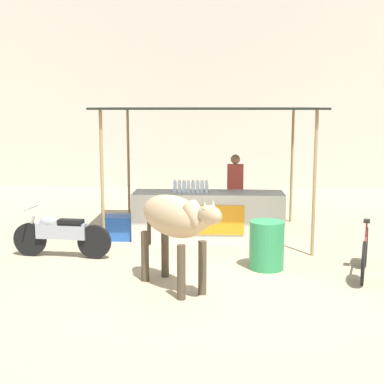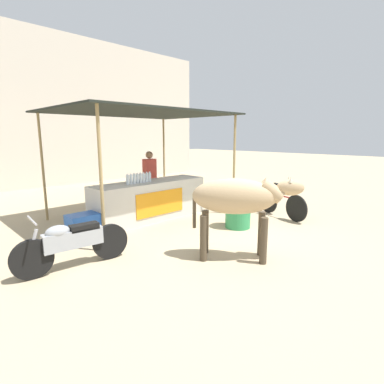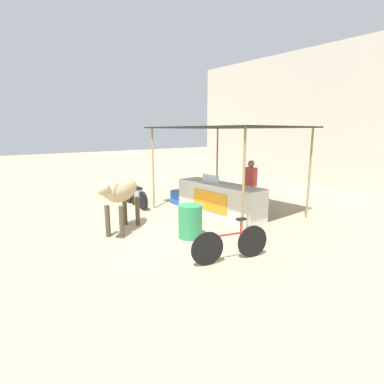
{
  "view_description": "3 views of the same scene",
  "coord_description": "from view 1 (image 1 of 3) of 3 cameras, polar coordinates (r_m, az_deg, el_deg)",
  "views": [
    {
      "loc": [
        0.16,
        -8.35,
        2.65
      ],
      "look_at": [
        -0.26,
        0.72,
        1.2
      ],
      "focal_mm": 50.0,
      "sensor_mm": 36.0,
      "label": 1
    },
    {
      "loc": [
        -4.39,
        -3.72,
        2.07
      ],
      "look_at": [
        0.12,
        0.84,
        0.86
      ],
      "focal_mm": 28.0,
      "sensor_mm": 36.0,
      "label": 2
    },
    {
      "loc": [
        6.27,
        -4.11,
        2.5
      ],
      "look_at": [
        0.39,
        0.79,
        0.95
      ],
      "focal_mm": 28.0,
      "sensor_mm": 36.0,
      "label": 3
    }
  ],
  "objects": [
    {
      "name": "stall_counter",
      "position": [
        10.77,
        1.74,
        -2.54
      ],
      "size": [
        3.0,
        0.82,
        0.96
      ],
      "color": "beige",
      "rests_on": "ground"
    },
    {
      "name": "vendor_behind_counter",
      "position": [
        11.45,
        4.61,
        0.01
      ],
      "size": [
        0.34,
        0.22,
        1.65
      ],
      "color": "#383842",
      "rests_on": "ground"
    },
    {
      "name": "bicycle_leaning",
      "position": [
        8.97,
        17.95,
        -6.23
      ],
      "size": [
        0.53,
        1.6,
        0.85
      ],
      "color": "black",
      "rests_on": "ground"
    },
    {
      "name": "building_wall_far",
      "position": [
        17.63,
        2.17,
        10.49
      ],
      "size": [
        16.0,
        0.5,
        6.16
      ],
      "primitive_type": "cube",
      "color": "beige",
      "rests_on": "ground"
    },
    {
      "name": "cooler_box",
      "position": [
        10.9,
        -7.85,
        -3.77
      ],
      "size": [
        0.6,
        0.44,
        0.48
      ],
      "primitive_type": "cube",
      "color": "blue",
      "rests_on": "ground"
    },
    {
      "name": "cow",
      "position": [
        7.73,
        -1.84,
        -3.0
      ],
      "size": [
        1.41,
        1.65,
        1.44
      ],
      "color": "tan",
      "rests_on": "ground"
    },
    {
      "name": "water_barrel",
      "position": [
        8.91,
        7.96,
        -5.63
      ],
      "size": [
        0.57,
        0.57,
        0.8
      ],
      "primitive_type": "cylinder",
      "color": "#2D8C51",
      "rests_on": "ground"
    },
    {
      "name": "water_bottle_row",
      "position": [
        10.63,
        -0.14,
        0.57
      ],
      "size": [
        0.7,
        0.07,
        0.25
      ],
      "color": "silver",
      "rests_on": "stall_counter"
    },
    {
      "name": "motorcycle_parked",
      "position": [
        9.77,
        -13.86,
        -4.33
      ],
      "size": [
        1.8,
        0.55,
        0.9
      ],
      "color": "black",
      "rests_on": "ground"
    },
    {
      "name": "stall_awning",
      "position": [
        10.85,
        1.82,
        8.45
      ],
      "size": [
        4.2,
        3.2,
        2.63
      ],
      "color": "black",
      "rests_on": "ground"
    },
    {
      "name": "ground_plane",
      "position": [
        8.76,
        1.49,
        -8.53
      ],
      "size": [
        60.0,
        60.0,
        0.0
      ],
      "primitive_type": "plane",
      "color": "tan"
    }
  ]
}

